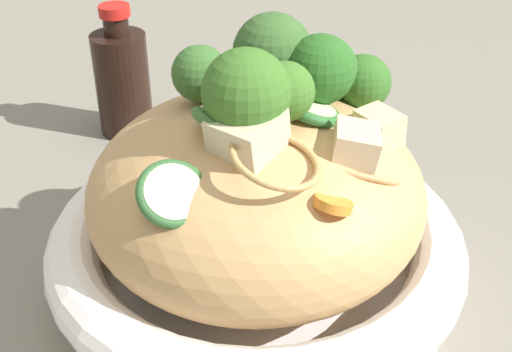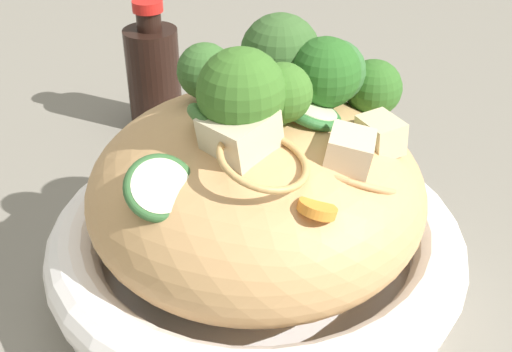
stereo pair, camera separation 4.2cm
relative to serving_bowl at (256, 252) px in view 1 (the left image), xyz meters
The scene contains 8 objects.
ground_plane 0.03m from the serving_bowl, ahead, with size 3.00×3.00×0.00m, color slate.
serving_bowl is the anchor object (origin of this frame).
noodle_heap 0.05m from the serving_bowl, behind, with size 0.22×0.22×0.12m.
broccoli_florets 0.13m from the serving_bowl, 99.19° to the right, with size 0.12×0.16×0.08m.
carrot_coins 0.10m from the serving_bowl, 77.68° to the right, with size 0.14×0.14×0.05m.
zucchini_slices 0.10m from the serving_bowl, 95.31° to the left, with size 0.11×0.21×0.05m.
chicken_chunks 0.11m from the serving_bowl, 151.99° to the right, with size 0.11×0.15×0.05m.
soy_sauce_bottle 0.27m from the serving_bowl, 27.12° to the right, with size 0.05×0.05×0.13m.
Camera 1 is at (-0.20, 0.30, 0.32)m, focal length 46.67 mm.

